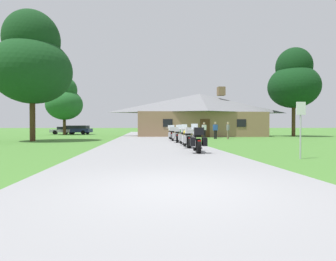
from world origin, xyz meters
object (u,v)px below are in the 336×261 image
at_px(tree_left_near, 32,62).
at_px(parked_navy_suv_far_left, 77,129).
at_px(bystander_gray_shirt_by_tree, 228,129).
at_px(tree_left_far, 64,100).
at_px(motorcycle_green_third_in_row, 183,136).
at_px(motorcycle_orange_farthest_in_row, 170,133).
at_px(tree_right_of_lodge, 294,81).
at_px(bystander_white_shirt_near_lodge, 204,129).
at_px(motorcycle_silver_nearest_to_camera, 197,140).
at_px(motorcycle_blue_fifth_in_row, 173,134).
at_px(bystander_blue_shirt_beside_signpost, 215,129).
at_px(motorcycle_yellow_second_in_row, 188,138).
at_px(metal_signpost_roadside, 301,123).
at_px(parked_silver_sedan_far_left, 64,130).
at_px(motorcycle_yellow_fourth_in_row, 178,135).

relative_size(tree_left_near, parked_navy_suv_far_left, 2.22).
relative_size(bystander_gray_shirt_by_tree, tree_left_far, 0.19).
distance_m(motorcycle_green_third_in_row, motorcycle_orange_farthest_in_row, 8.07).
height_order(bystander_gray_shirt_by_tree, tree_right_of_lodge, tree_right_of_lodge).
bearing_deg(bystander_white_shirt_near_lodge, motorcycle_silver_nearest_to_camera, -118.50).
xyz_separation_m(motorcycle_silver_nearest_to_camera, motorcycle_blue_fifth_in_row, (0.02, 10.57, 0.00)).
bearing_deg(bystander_blue_shirt_beside_signpost, motorcycle_yellow_second_in_row, 51.91).
height_order(motorcycle_yellow_second_in_row, metal_signpost_roadside, metal_signpost_roadside).
height_order(motorcycle_yellow_second_in_row, motorcycle_green_third_in_row, same).
distance_m(motorcycle_yellow_second_in_row, parked_silver_sedan_far_left, 33.81).
height_order(motorcycle_silver_nearest_to_camera, motorcycle_orange_farthest_in_row, same).
relative_size(motorcycle_orange_farthest_in_row, metal_signpost_roadside, 0.97).
bearing_deg(bystander_gray_shirt_by_tree, tree_right_of_lodge, -28.67).
relative_size(motorcycle_orange_farthest_in_row, tree_left_near, 0.19).
relative_size(bystander_blue_shirt_beside_signpost, parked_silver_sedan_far_left, 0.37).
relative_size(tree_left_near, parked_silver_sedan_far_left, 2.41).
relative_size(motorcycle_yellow_fourth_in_row, motorcycle_blue_fifth_in_row, 1.00).
xyz_separation_m(motorcycle_silver_nearest_to_camera, tree_left_far, (-14.07, 30.38, 4.54)).
bearing_deg(tree_left_near, motorcycle_yellow_fourth_in_row, -18.10).
xyz_separation_m(motorcycle_green_third_in_row, bystander_white_shirt_near_lodge, (4.01, 11.83, 0.34)).
bearing_deg(motorcycle_yellow_second_in_row, bystander_white_shirt_near_lodge, 73.15).
xyz_separation_m(bystander_gray_shirt_by_tree, tree_left_far, (-19.99, 15.98, 4.20)).
bearing_deg(tree_left_near, motorcycle_green_third_in_row, -28.52).
height_order(bystander_blue_shirt_beside_signpost, tree_right_of_lodge, tree_right_of_lodge).
xyz_separation_m(bystander_white_shirt_near_lodge, tree_right_of_lodge, (12.08, 3.51, 5.97)).
height_order(motorcycle_yellow_fourth_in_row, bystander_blue_shirt_beside_signpost, bystander_blue_shirt_beside_signpost).
bearing_deg(tree_left_near, bystander_blue_shirt_beside_signpost, 10.33).
bearing_deg(tree_right_of_lodge, motorcycle_blue_fifth_in_row, -147.85).
height_order(bystander_gray_shirt_by_tree, metal_signpost_roadside, metal_signpost_roadside).
distance_m(motorcycle_yellow_second_in_row, motorcycle_green_third_in_row, 2.56).
bearing_deg(motorcycle_yellow_second_in_row, motorcycle_green_third_in_row, 86.14).
bearing_deg(motorcycle_orange_farthest_in_row, bystander_gray_shirt_by_tree, 10.12).
distance_m(bystander_white_shirt_near_lodge, tree_left_near, 17.61).
relative_size(motorcycle_orange_farthest_in_row, bystander_blue_shirt_beside_signpost, 1.24).
height_order(motorcycle_yellow_fourth_in_row, tree_right_of_lodge, tree_right_of_lodge).
xyz_separation_m(motorcycle_orange_farthest_in_row, bystander_blue_shirt_beside_signpost, (4.63, 1.29, 0.33)).
bearing_deg(tree_left_far, motorcycle_yellow_second_in_row, -62.86).
relative_size(motorcycle_blue_fifth_in_row, tree_left_far, 0.24).
height_order(motorcycle_yellow_fourth_in_row, metal_signpost_roadside, metal_signpost_roadside).
bearing_deg(bystander_blue_shirt_beside_signpost, parked_silver_sedan_far_left, -59.57).
bearing_deg(motorcycle_blue_fifth_in_row, metal_signpost_roadside, -69.40).
height_order(motorcycle_blue_fifth_in_row, bystander_gray_shirt_by_tree, bystander_gray_shirt_by_tree).
relative_size(motorcycle_orange_farthest_in_row, tree_right_of_lodge, 0.19).
distance_m(tree_right_of_lodge, parked_navy_suv_far_left, 32.29).
xyz_separation_m(motorcycle_green_third_in_row, bystander_gray_shirt_by_tree, (5.75, 8.97, 0.34)).
relative_size(motorcycle_green_third_in_row, parked_silver_sedan_far_left, 0.46).
height_order(motorcycle_yellow_second_in_row, motorcycle_blue_fifth_in_row, same).
bearing_deg(bystander_gray_shirt_by_tree, metal_signpost_roadside, -158.62).
bearing_deg(tree_left_near, motorcycle_orange_farthest_in_row, 8.22).
bearing_deg(motorcycle_yellow_second_in_row, tree_left_far, 116.38).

